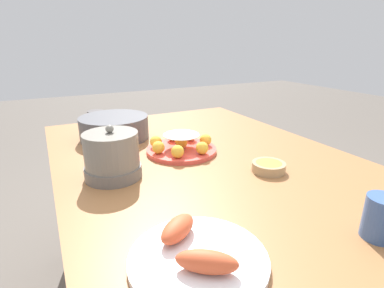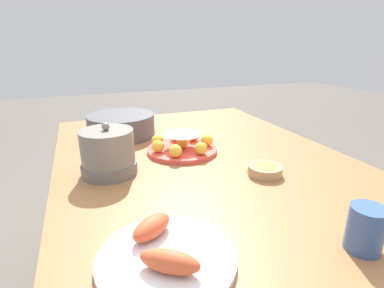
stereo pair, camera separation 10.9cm
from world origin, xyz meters
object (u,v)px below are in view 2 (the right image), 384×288
dining_table (202,179)px  warming_pot (108,153)px  cake_plate (182,145)px  seafood_platter (165,254)px  sauce_bowl (265,170)px  serving_bowl (121,125)px  cup_near (366,229)px  cup_far (107,117)px

dining_table → warming_pot: 0.36m
cake_plate → seafood_platter: bearing=158.0°
dining_table → sauce_bowl: sauce_bowl is taller
dining_table → seafood_platter: seafood_platter is taller
serving_bowl → cup_near: size_ratio=3.02×
serving_bowl → dining_table: bearing=-146.7°
serving_bowl → sauce_bowl: (-0.57, -0.36, -0.04)m
cup_far → cake_plate: bearing=-155.0°
serving_bowl → seafood_platter: bearing=177.4°
seafood_platter → serving_bowl: bearing=-2.6°
sauce_bowl → warming_pot: warming_pot is taller
dining_table → cup_near: (-0.58, -0.11, 0.13)m
dining_table → sauce_bowl: size_ratio=13.00×
cup_near → cup_far: bearing=18.6°
cake_plate → sauce_bowl: (-0.28, -0.18, -0.01)m
sauce_bowl → serving_bowl: bearing=32.4°
cup_near → warming_pot: (0.55, 0.43, 0.02)m
cake_plate → cup_near: (-0.65, -0.16, 0.02)m
dining_table → warming_pot: (-0.03, 0.33, 0.16)m
cup_far → sauce_bowl: bearing=-152.3°
cup_far → warming_pot: bearing=174.8°
seafood_platter → cake_plate: bearing=-22.0°
dining_table → cup_near: bearing=-169.6°
serving_bowl → cup_far: serving_bowl is taller
cake_plate → cup_far: 0.53m
seafood_platter → warming_pot: size_ratio=1.54×
serving_bowl → warming_pot: 0.40m
dining_table → cup_far: cup_far is taller
dining_table → sauce_bowl: 0.26m
sauce_bowl → warming_pot: (0.18, 0.45, 0.05)m
cake_plate → serving_bowl: bearing=33.0°
dining_table → cake_plate: size_ratio=5.29×
serving_bowl → sauce_bowl: 0.67m
cake_plate → warming_pot: 0.30m
seafood_platter → warming_pot: 0.45m
cake_plate → sauce_bowl: bearing=-148.1°
dining_table → seafood_platter: 0.55m
dining_table → cup_near: cup_near is taller
cup_near → warming_pot: 0.70m
dining_table → serving_bowl: bearing=33.3°
dining_table → seafood_platter: bearing=150.0°
cup_near → warming_pot: warming_pot is taller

